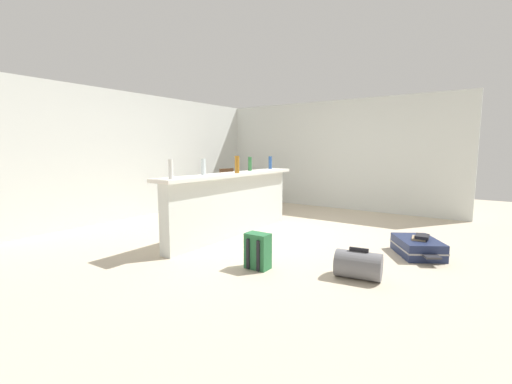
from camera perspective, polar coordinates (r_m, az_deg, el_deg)
ground_plane at (r=5.72m, az=2.23°, el=-7.20°), size 13.00×13.00×0.05m
wall_back at (r=7.63m, az=-17.50°, el=5.78°), size 6.60×0.10×2.50m
wall_right at (r=8.39m, az=11.89°, el=6.07°), size 0.10×6.00×2.50m
partition_half_wall at (r=5.53m, az=-3.90°, el=-2.32°), size 2.80×0.20×0.97m
bar_countertop at (r=5.47m, az=-3.95°, el=2.93°), size 2.96×0.40×0.05m
bottle_white at (r=4.49m, az=-13.96°, el=3.71°), size 0.06×0.06×0.25m
bottle_clear at (r=5.07m, az=-8.73°, el=4.15°), size 0.07×0.07×0.24m
bottle_amber at (r=5.42m, az=-3.17°, el=4.59°), size 0.07×0.07×0.27m
bottle_green at (r=5.97m, az=-1.02°, el=4.70°), size 0.06×0.06×0.24m
bottle_blue at (r=6.52m, az=2.38°, el=4.90°), size 0.06×0.06×0.24m
dining_table at (r=7.92m, az=-2.78°, el=1.77°), size 1.10×0.80×0.74m
dining_chair_near_partition at (r=7.57m, az=-0.31°, el=0.53°), size 0.41×0.41×0.93m
dining_chair_far_side at (r=8.26m, az=-5.31°, el=1.07°), size 0.47×0.47×0.93m
suitcase_flat_navy at (r=5.05m, az=25.24°, el=-8.27°), size 0.88×0.78×0.22m
duffel_bag_grey at (r=3.95m, az=16.62°, el=-11.52°), size 0.37×0.52×0.34m
backpack_green at (r=4.08m, az=0.37°, el=-9.83°), size 0.26×0.28×0.42m
book_stack at (r=5.00m, az=25.67°, el=-6.77°), size 0.24×0.22×0.06m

